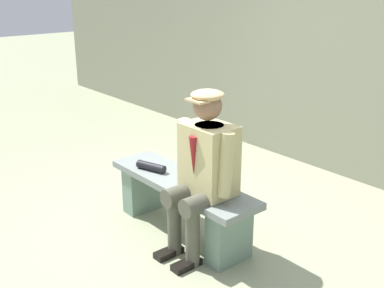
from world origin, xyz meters
The scene contains 5 objects.
ground_plane centered at (0.00, 0.00, 0.00)m, with size 30.00×30.00×0.00m, color gray.
bench centered at (0.00, 0.00, 0.32)m, with size 1.50×0.42×0.49m.
seated_man centered at (-0.33, 0.06, 0.73)m, with size 0.57×0.58×1.31m.
rolled_magazine centered at (0.33, 0.07, 0.53)m, with size 0.07×0.07×0.28m, color black.
stadium_wall centered at (0.00, -2.26, 1.04)m, with size 12.00×0.24×2.08m, color gray.
Camera 1 is at (-2.93, 2.34, 2.10)m, focal length 45.87 mm.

